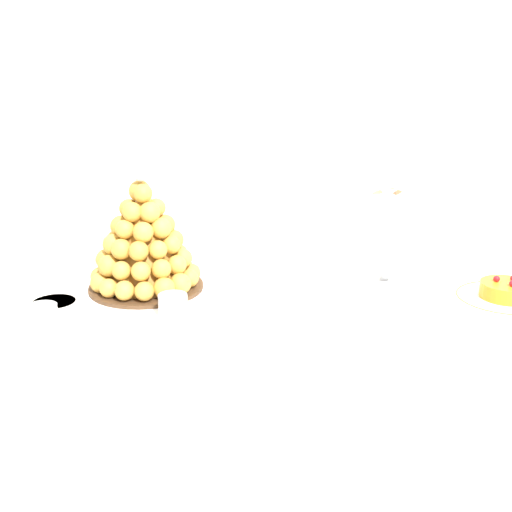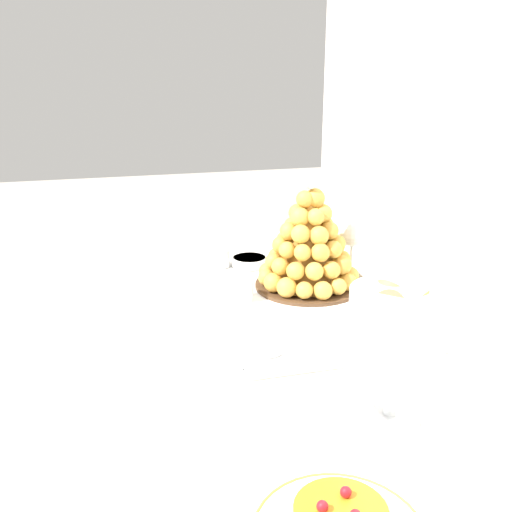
# 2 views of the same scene
# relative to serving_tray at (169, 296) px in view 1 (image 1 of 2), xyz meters

# --- Properties ---
(backdrop_wall) EXTENTS (4.80, 0.10, 2.50)m
(backdrop_wall) POSITION_rel_serving_tray_xyz_m (0.26, 0.95, 0.49)
(backdrop_wall) COLOR silver
(backdrop_wall) RESTS_ON ground_plane
(buffet_table) EXTENTS (1.65, 0.82, 0.75)m
(buffet_table) POSITION_rel_serving_tray_xyz_m (0.26, -0.07, -0.11)
(buffet_table) COLOR brown
(buffet_table) RESTS_ON ground_plane
(serving_tray) EXTENTS (0.67, 0.41, 0.02)m
(serving_tray) POSITION_rel_serving_tray_xyz_m (0.00, 0.00, 0.00)
(serving_tray) COLOR white
(serving_tray) RESTS_ON buffet_table
(croquembouche) EXTENTS (0.25, 0.25, 0.28)m
(croquembouche) POSITION_rel_serving_tray_xyz_m (-0.05, 0.05, 0.11)
(croquembouche) COLOR #4C331E
(croquembouche) RESTS_ON serving_tray
(dessert_cup_left) EXTENTS (0.06, 0.06, 0.05)m
(dessert_cup_left) POSITION_rel_serving_tray_xyz_m (-0.25, -0.12, 0.02)
(dessert_cup_left) COLOR silver
(dessert_cup_left) RESTS_ON serving_tray
(dessert_cup_mid_left) EXTENTS (0.06, 0.06, 0.05)m
(dessert_cup_mid_left) POSITION_rel_serving_tray_xyz_m (-0.01, -0.12, 0.02)
(dessert_cup_mid_left) COLOR silver
(dessert_cup_mid_left) RESTS_ON serving_tray
(dessert_cup_centre) EXTENTS (0.06, 0.06, 0.05)m
(dessert_cup_centre) POSITION_rel_serving_tray_xyz_m (0.25, -0.13, 0.03)
(dessert_cup_centre) COLOR silver
(dessert_cup_centre) RESTS_ON serving_tray
(creme_brulee_ramekin) EXTENTS (0.09, 0.09, 0.02)m
(creme_brulee_ramekin) POSITION_rel_serving_tray_xyz_m (-0.23, -0.04, 0.02)
(creme_brulee_ramekin) COLOR white
(creme_brulee_ramekin) RESTS_ON serving_tray
(macaron_goblet) EXTENTS (0.14, 0.14, 0.22)m
(macaron_goblet) POSITION_rel_serving_tray_xyz_m (0.49, -0.01, 0.13)
(macaron_goblet) COLOR white
(macaron_goblet) RESTS_ON buffet_table
(fruit_tart_plate) EXTENTS (0.21, 0.21, 0.05)m
(fruit_tart_plate) POSITION_rel_serving_tray_xyz_m (0.70, -0.17, 0.01)
(fruit_tart_plate) COLOR white
(fruit_tart_plate) RESTS_ON buffet_table
(wine_glass) EXTENTS (0.08, 0.08, 0.16)m
(wine_glass) POSITION_rel_serving_tray_xyz_m (-0.11, 0.20, 0.11)
(wine_glass) COLOR silver
(wine_glass) RESTS_ON buffet_table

